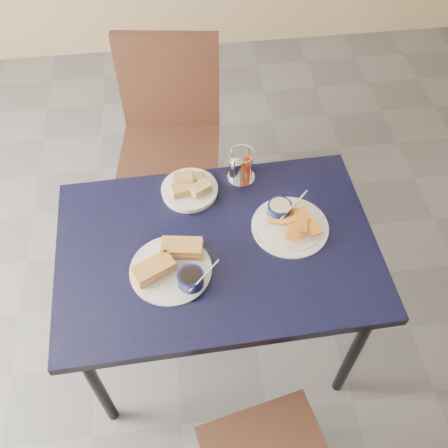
{
  "coord_description": "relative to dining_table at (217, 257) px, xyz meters",
  "views": [
    {
      "loc": [
        -0.28,
        -0.95,
        2.21
      ],
      "look_at": [
        -0.14,
        0.11,
        0.82
      ],
      "focal_mm": 40.0,
      "sensor_mm": 36.0,
      "label": 1
    }
  ],
  "objects": [
    {
      "name": "ground",
      "position": [
        0.17,
        -0.07,
        -0.68
      ],
      "size": [
        6.0,
        6.0,
        0.0
      ],
      "primitive_type": "plane",
      "color": "#4B4B50",
      "rests_on": "ground"
    },
    {
      "name": "chair_far",
      "position": [
        -0.14,
        0.86,
        -0.1
      ],
      "size": [
        0.53,
        0.52,
        1.01
      ],
      "color": "black",
      "rests_on": "ground"
    },
    {
      "name": "dining_table",
      "position": [
        0.0,
        0.0,
        0.0
      ],
      "size": [
        1.16,
        0.79,
        0.75
      ],
      "color": "black",
      "rests_on": "ground"
    },
    {
      "name": "sandwich_plate",
      "position": [
        -0.16,
        -0.08,
        0.1
      ],
      "size": [
        0.31,
        0.28,
        0.12
      ],
      "color": "white",
      "rests_on": "dining_table"
    },
    {
      "name": "condiment_caddy",
      "position": [
        0.13,
        0.32,
        0.13
      ],
      "size": [
        0.11,
        0.11,
        0.14
      ],
      "color": "silver",
      "rests_on": "dining_table"
    },
    {
      "name": "plantain_plate",
      "position": [
        0.27,
        0.06,
        0.09
      ],
      "size": [
        0.28,
        0.28,
        0.12
      ],
      "color": "white",
      "rests_on": "dining_table"
    },
    {
      "name": "bread_basket",
      "position": [
        -0.07,
        0.27,
        0.09
      ],
      "size": [
        0.21,
        0.21,
        0.07
      ],
      "color": "white",
      "rests_on": "dining_table"
    }
  ]
}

